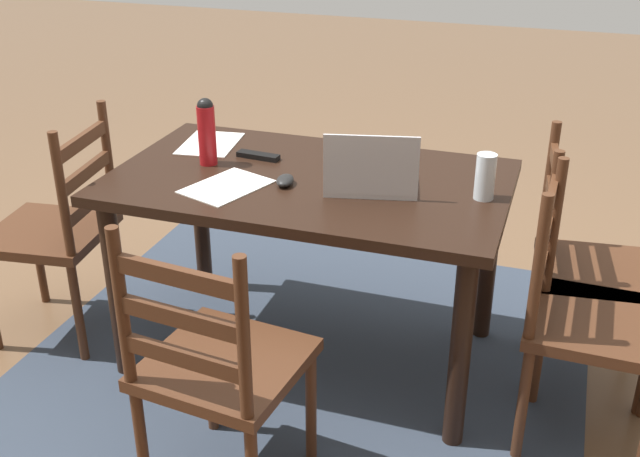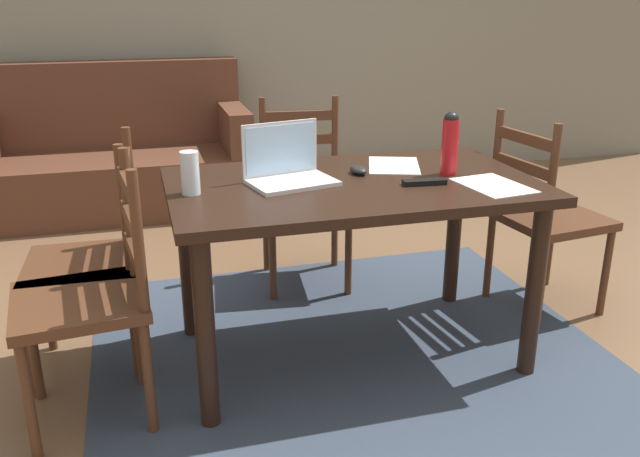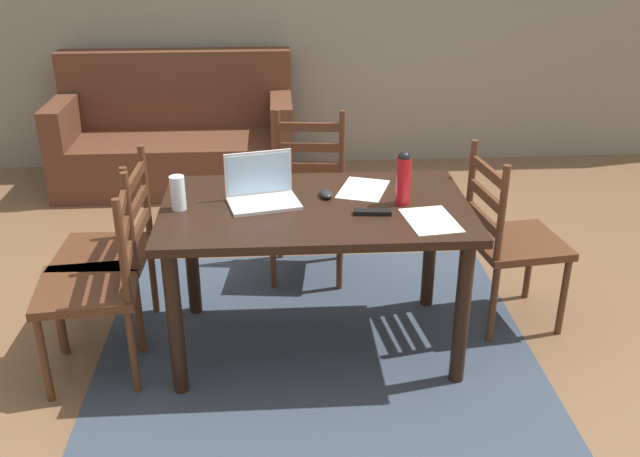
% 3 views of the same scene
% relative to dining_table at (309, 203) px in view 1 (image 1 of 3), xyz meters
% --- Properties ---
extents(ground_plane, '(14.00, 14.00, 0.00)m').
position_rel_dining_table_xyz_m(ground_plane, '(0.00, 0.00, -0.65)').
color(ground_plane, brown).
extents(area_rug, '(2.14, 1.95, 0.01)m').
position_rel_dining_table_xyz_m(area_rug, '(0.00, 0.00, -0.65)').
color(area_rug, '#333D4C').
rests_on(area_rug, ground).
extents(dining_table, '(1.44, 0.86, 0.76)m').
position_rel_dining_table_xyz_m(dining_table, '(0.00, 0.00, 0.00)').
color(dining_table, black).
rests_on(dining_table, ground).
extents(chair_far_head, '(0.49, 0.49, 0.95)m').
position_rel_dining_table_xyz_m(chair_far_head, '(0.00, 0.80, -0.19)').
color(chair_far_head, '#4C2B19').
rests_on(chair_far_head, ground).
extents(chair_left_far, '(0.45, 0.45, 0.95)m').
position_rel_dining_table_xyz_m(chair_left_far, '(-1.01, 0.17, -0.19)').
color(chair_left_far, '#4C2B19').
rests_on(chair_left_far, ground).
extents(chair_right_far, '(0.49, 0.49, 0.95)m').
position_rel_dining_table_xyz_m(chair_right_far, '(1.01, 0.17, -0.19)').
color(chair_right_far, '#4C2B19').
rests_on(chair_right_far, ground).
extents(chair_left_near, '(0.49, 0.49, 0.95)m').
position_rel_dining_table_xyz_m(chair_left_near, '(-1.01, -0.17, -0.19)').
color(chair_left_near, '#4C2B19').
rests_on(chair_left_near, ground).
extents(laptop, '(0.36, 0.29, 0.23)m').
position_rel_dining_table_xyz_m(laptop, '(-0.25, 0.06, 0.16)').
color(laptop, silver).
rests_on(laptop, dining_table).
extents(water_bottle, '(0.07, 0.07, 0.26)m').
position_rel_dining_table_xyz_m(water_bottle, '(0.41, -0.01, 0.24)').
color(water_bottle, '#A81419').
rests_on(water_bottle, dining_table).
extents(drinking_glass, '(0.07, 0.07, 0.16)m').
position_rel_dining_table_xyz_m(drinking_glass, '(-0.63, -0.01, 0.18)').
color(drinking_glass, silver).
rests_on(drinking_glass, dining_table).
extents(computer_mouse, '(0.08, 0.11, 0.03)m').
position_rel_dining_table_xyz_m(computer_mouse, '(0.06, 0.10, 0.12)').
color(computer_mouse, black).
rests_on(computer_mouse, dining_table).
extents(tv_remote, '(0.17, 0.06, 0.02)m').
position_rel_dining_table_xyz_m(tv_remote, '(0.25, -0.12, 0.11)').
color(tv_remote, black).
rests_on(tv_remote, dining_table).
extents(paper_stack_left, '(0.30, 0.35, 0.00)m').
position_rel_dining_table_xyz_m(paper_stack_left, '(0.24, 0.18, 0.11)').
color(paper_stack_left, white).
rests_on(paper_stack_left, dining_table).
extents(paper_stack_right, '(0.25, 0.32, 0.00)m').
position_rel_dining_table_xyz_m(paper_stack_right, '(0.50, -0.21, 0.11)').
color(paper_stack_right, white).
rests_on(paper_stack_right, dining_table).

